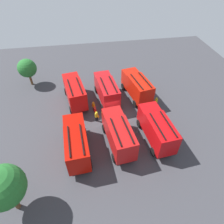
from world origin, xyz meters
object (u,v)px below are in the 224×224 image
at_px(fire_truck_2, 118,133).
at_px(fire_truck_3, 107,90).
at_px(firefighter_1, 154,94).
at_px(firefighter_2, 95,111).
at_px(firefighter_0, 156,102).
at_px(fire_truck_0, 157,128).
at_px(tree_1, 27,68).
at_px(firefighter_3, 97,116).
at_px(firefighter_4, 94,106).
at_px(traffic_cone_0, 97,115).
at_px(fire_truck_1, 137,86).
at_px(fire_truck_5, 75,91).
at_px(fire_truck_4, 76,142).
at_px(tree_0, 3,187).

relative_size(fire_truck_2, fire_truck_3, 1.00).
relative_size(firefighter_1, firefighter_2, 0.95).
distance_m(firefighter_0, firefighter_2, 9.50).
xyz_separation_m(fire_truck_0, tree_1, (15.65, 17.70, 1.10)).
relative_size(firefighter_3, firefighter_4, 0.97).
xyz_separation_m(firefighter_1, firefighter_4, (-1.60, 9.92, 0.05)).
height_order(fire_truck_2, firefighter_2, fire_truck_2).
distance_m(firefighter_0, traffic_cone_0, 9.25).
xyz_separation_m(fire_truck_3, firefighter_0, (-2.69, -7.28, -1.22)).
distance_m(fire_truck_1, tree_1, 18.72).
xyz_separation_m(fire_truck_2, fire_truck_5, (9.42, 5.10, 0.00)).
relative_size(fire_truck_4, fire_truck_5, 0.98).
xyz_separation_m(fire_truck_1, tree_1, (6.46, 17.53, 1.10)).
height_order(fire_truck_1, firefighter_4, fire_truck_1).
distance_m(firefighter_2, firefighter_4, 1.07).
distance_m(firefighter_3, firefighter_4, 2.16).
bearing_deg(fire_truck_5, firefighter_1, -104.82).
height_order(firefighter_2, tree_1, tree_1).
relative_size(fire_truck_0, firefighter_2, 4.20).
bearing_deg(fire_truck_2, traffic_cone_0, 14.29).
bearing_deg(fire_truck_2, tree_1, 32.59).
distance_m(firefighter_0, firefighter_4, 9.61).
distance_m(fire_truck_5, firefighter_4, 3.90).
distance_m(fire_truck_0, tree_0, 17.39).
distance_m(fire_truck_1, firefighter_1, 3.10).
bearing_deg(fire_truck_1, fire_truck_5, 78.57).
bearing_deg(firefighter_0, tree_1, 57.78).
height_order(fire_truck_3, fire_truck_4, same).
relative_size(fire_truck_3, firefighter_3, 4.38).
relative_size(fire_truck_1, firefighter_1, 4.51).
relative_size(fire_truck_2, firefighter_0, 4.46).
bearing_deg(firefighter_1, fire_truck_5, 93.81).
bearing_deg(tree_0, firefighter_0, -55.94).
bearing_deg(fire_truck_0, traffic_cone_0, 46.96).
xyz_separation_m(firefighter_4, traffic_cone_0, (-1.33, -0.41, -0.63)).
relative_size(fire_truck_0, fire_truck_2, 1.00).
distance_m(fire_truck_2, firefighter_0, 9.61).
xyz_separation_m(firefighter_0, firefighter_4, (0.43, 9.60, 0.05)).
height_order(fire_truck_1, fire_truck_5, same).
bearing_deg(firefighter_4, fire_truck_4, 36.30).
bearing_deg(fire_truck_5, fire_truck_0, -143.12).
relative_size(firefighter_0, firefighter_3, 0.98).
height_order(fire_truck_0, fire_truck_5, same).
bearing_deg(fire_truck_3, firefighter_2, 140.12).
bearing_deg(firefighter_0, firefighter_2, 86.83).
relative_size(fire_truck_0, firefighter_3, 4.36).
distance_m(fire_truck_3, firefighter_0, 7.86).
relative_size(fire_truck_1, fire_truck_5, 1.00).
xyz_separation_m(fire_truck_1, fire_truck_3, (-0.23, 4.90, 0.00)).
xyz_separation_m(fire_truck_2, tree_1, (15.73, 12.80, 1.10)).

